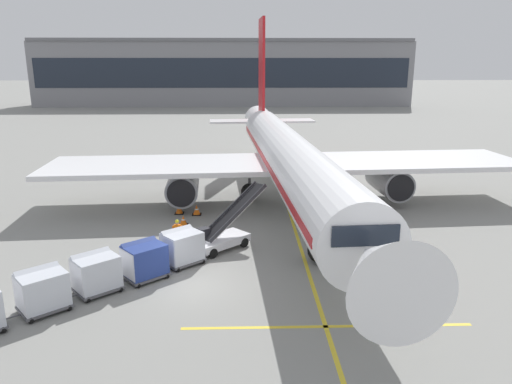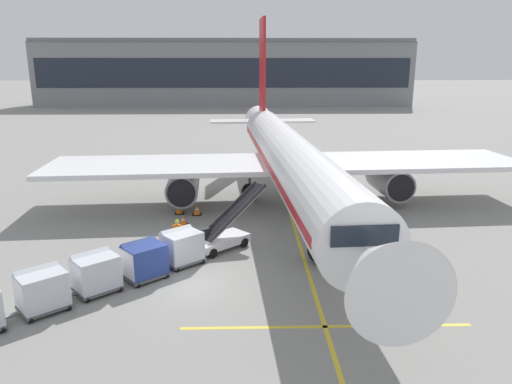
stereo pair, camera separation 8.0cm
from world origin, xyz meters
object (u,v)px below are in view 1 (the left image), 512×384
at_px(safety_cone_engine_keepout, 183,220).
at_px(baggage_cart_second, 144,260).
at_px(belt_loader, 223,233).
at_px(safety_cone_nose_mark, 197,210).
at_px(parked_airplane, 287,157).
at_px(ground_crew_by_carts, 177,232).
at_px(safety_cone_wingtip, 179,209).
at_px(baggage_cart_third, 96,272).
at_px(baggage_cart_fourth, 42,290).
at_px(ground_crew_by_loader, 181,241).
at_px(baggage_cart_lead, 182,246).

bearing_deg(safety_cone_engine_keepout, baggage_cart_second, -96.60).
relative_size(belt_loader, safety_cone_nose_mark, 6.31).
distance_m(parked_airplane, baggage_cart_second, 16.06).
distance_m(ground_crew_by_carts, safety_cone_wingtip, 6.76).
height_order(baggage_cart_third, baggage_cart_fourth, same).
xyz_separation_m(parked_airplane, safety_cone_nose_mark, (-6.70, -3.02, -3.21)).
height_order(baggage_cart_third, safety_cone_wingtip, baggage_cart_third).
distance_m(belt_loader, ground_crew_by_loader, 2.65).
bearing_deg(baggage_cart_lead, ground_crew_by_carts, 102.98).
bearing_deg(baggage_cart_third, baggage_cart_lead, 41.53).
bearing_deg(baggage_cart_second, baggage_cart_lead, 47.14).
height_order(belt_loader, safety_cone_wingtip, belt_loader).
height_order(baggage_cart_fourth, ground_crew_by_loader, baggage_cart_fourth).
bearing_deg(belt_loader, baggage_cart_third, -136.43).
height_order(ground_crew_by_carts, safety_cone_wingtip, ground_crew_by_carts).
xyz_separation_m(belt_loader, baggage_cart_third, (-5.74, -5.46, 0.07)).
relative_size(safety_cone_wingtip, safety_cone_nose_mark, 1.00).
height_order(baggage_cart_second, safety_cone_engine_keepout, baggage_cart_second).
bearing_deg(ground_crew_by_loader, safety_cone_nose_mark, 89.24).
bearing_deg(ground_crew_by_loader, baggage_cart_third, -130.60).
height_order(baggage_cart_third, ground_crew_by_loader, baggage_cart_third).
xyz_separation_m(belt_loader, safety_cone_nose_mark, (-2.15, 6.44, -0.57)).
xyz_separation_m(parked_airplane, baggage_cart_fourth, (-12.09, -16.65, -2.56)).
bearing_deg(parked_airplane, belt_loader, -115.68).
bearing_deg(ground_crew_by_loader, belt_loader, 31.73).
relative_size(parked_airplane, baggage_cart_second, 17.74).
bearing_deg(ground_crew_by_loader, ground_crew_by_carts, 105.41).
distance_m(ground_crew_by_carts, safety_cone_engine_keepout, 4.17).
relative_size(baggage_cart_second, safety_cone_wingtip, 3.59).
xyz_separation_m(belt_loader, safety_cone_wingtip, (-3.43, 6.74, -0.57)).
distance_m(baggage_cart_fourth, safety_cone_wingtip, 14.54).
distance_m(belt_loader, baggage_cart_second, 5.53).
bearing_deg(safety_cone_wingtip, baggage_cart_third, -100.73).
distance_m(parked_airplane, ground_crew_by_carts, 12.12).
height_order(parked_airplane, ground_crew_by_carts, parked_airplane).
relative_size(baggage_cart_lead, safety_cone_engine_keepout, 3.83).
distance_m(baggage_cart_third, safety_cone_wingtip, 12.43).
xyz_separation_m(baggage_cart_lead, safety_cone_nose_mark, (-0.03, 8.69, -0.65)).
relative_size(belt_loader, safety_cone_engine_keepout, 6.75).
relative_size(baggage_cart_third, baggage_cart_fourth, 1.00).
height_order(baggage_cart_lead, ground_crew_by_loader, baggage_cart_lead).
height_order(belt_loader, ground_crew_by_carts, belt_loader).
xyz_separation_m(parked_airplane, belt_loader, (-4.55, -9.46, -2.63)).
relative_size(parked_airplane, belt_loader, 10.06).
bearing_deg(baggage_cart_lead, baggage_cart_second, -132.86).
height_order(belt_loader, baggage_cart_fourth, belt_loader).
bearing_deg(baggage_cart_third, baggage_cart_fourth, -136.19).
xyz_separation_m(belt_loader, ground_crew_by_loader, (-2.25, -1.39, 0.07)).
relative_size(baggage_cart_lead, safety_cone_wingtip, 3.59).
relative_size(parked_airplane, safety_cone_wingtip, 63.67).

